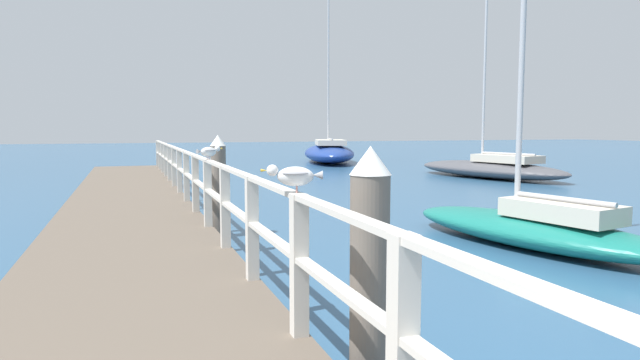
% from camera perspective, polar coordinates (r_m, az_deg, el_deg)
% --- Properties ---
extents(pier_deck, '(2.57, 24.48, 0.44)m').
position_cam_1_polar(pier_deck, '(12.14, -19.49, -3.40)').
color(pier_deck, brown).
rests_on(pier_deck, ground_plane).
extents(pier_railing, '(0.12, 23.00, 1.09)m').
position_cam_1_polar(pier_railing, '(12.10, -13.91, 0.99)').
color(pier_railing, beige).
rests_on(pier_railing, pier_deck).
extents(dock_piling_near, '(0.29, 0.29, 1.90)m').
position_cam_1_polar(dock_piling_near, '(3.89, 5.28, -10.39)').
color(dock_piling_near, '#6B6056').
rests_on(dock_piling_near, ground_plane).
extents(dock_piling_far, '(0.29, 0.29, 1.90)m').
position_cam_1_polar(dock_piling_far, '(10.19, -10.63, -0.62)').
color(dock_piling_far, '#6B6056').
rests_on(dock_piling_far, ground_plane).
extents(seagull_foreground, '(0.46, 0.24, 0.21)m').
position_cam_1_polar(seagull_foreground, '(4.12, -2.69, 0.52)').
color(seagull_foreground, white).
rests_on(seagull_foreground, pier_railing).
extents(seagull_background, '(0.44, 0.27, 0.21)m').
position_cam_1_polar(seagull_background, '(8.65, -11.62, 2.99)').
color(seagull_background, white).
rests_on(seagull_background, pier_railing).
extents(boat_1, '(3.83, 7.56, 9.57)m').
position_cam_1_polar(boat_1, '(23.22, 17.52, 1.23)').
color(boat_1, '#4C4C51').
rests_on(boat_1, ground_plane).
extents(boat_3, '(5.10, 9.02, 11.74)m').
position_cam_1_polar(boat_3, '(32.25, 0.95, 2.92)').
color(boat_3, navy).
rests_on(boat_3, ground_plane).
extents(boat_4, '(2.50, 5.30, 6.16)m').
position_cam_1_polar(boat_4, '(10.01, 21.40, -4.55)').
color(boat_4, '#197266').
rests_on(boat_4, ground_plane).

